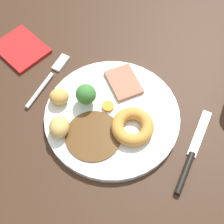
% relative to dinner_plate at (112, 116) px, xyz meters
% --- Properties ---
extents(dining_table, '(1.20, 0.84, 0.04)m').
position_rel_dinner_plate_xyz_m(dining_table, '(-0.01, 0.02, -0.02)').
color(dining_table, '#382316').
rests_on(dining_table, ground).
extents(dinner_plate, '(0.27, 0.27, 0.01)m').
position_rel_dinner_plate_xyz_m(dinner_plate, '(0.00, 0.00, 0.00)').
color(dinner_plate, white).
rests_on(dinner_plate, dining_table).
extents(gravy_pool, '(0.11, 0.11, 0.00)m').
position_rel_dinner_plate_xyz_m(gravy_pool, '(-0.01, -0.06, 0.01)').
color(gravy_pool, '#563819').
rests_on(gravy_pool, dinner_plate).
extents(meat_slice_main, '(0.10, 0.09, 0.01)m').
position_rel_dinner_plate_xyz_m(meat_slice_main, '(-0.01, 0.08, 0.01)').
color(meat_slice_main, '#9E664C').
rests_on(meat_slice_main, dinner_plate).
extents(yorkshire_pudding, '(0.08, 0.08, 0.02)m').
position_rel_dinner_plate_xyz_m(yorkshire_pudding, '(0.05, -0.01, 0.02)').
color(yorkshire_pudding, '#C68938').
rests_on(yorkshire_pudding, dinner_plate).
extents(roast_potato_left, '(0.05, 0.06, 0.04)m').
position_rel_dinner_plate_xyz_m(roast_potato_left, '(-0.07, -0.08, 0.02)').
color(roast_potato_left, '#D8B260').
rests_on(roast_potato_left, dinner_plate).
extents(roast_potato_right, '(0.05, 0.05, 0.03)m').
position_rel_dinner_plate_xyz_m(roast_potato_right, '(-0.11, -0.02, 0.02)').
color(roast_potato_right, tan).
rests_on(roast_potato_right, dinner_plate).
extents(carrot_coin_front, '(0.02, 0.02, 0.01)m').
position_rel_dinner_plate_xyz_m(carrot_coin_front, '(-0.01, 0.01, 0.01)').
color(carrot_coin_front, orange).
rests_on(carrot_coin_front, dinner_plate).
extents(broccoli_floret, '(0.04, 0.04, 0.05)m').
position_rel_dinner_plate_xyz_m(broccoli_floret, '(-0.06, 0.00, 0.03)').
color(broccoli_floret, '#8CB766').
rests_on(broccoli_floret, dinner_plate).
extents(fork, '(0.02, 0.15, 0.01)m').
position_rel_dinner_plate_xyz_m(fork, '(-0.16, 0.02, -0.00)').
color(fork, silver).
rests_on(fork, dining_table).
extents(knife, '(0.03, 0.19, 0.01)m').
position_rel_dinner_plate_xyz_m(knife, '(0.17, -0.00, -0.00)').
color(knife, black).
rests_on(knife, dining_table).
extents(folded_napkin, '(0.13, 0.12, 0.01)m').
position_rel_dinner_plate_xyz_m(folded_napkin, '(-0.26, 0.05, -0.00)').
color(folded_napkin, red).
rests_on(folded_napkin, dining_table).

